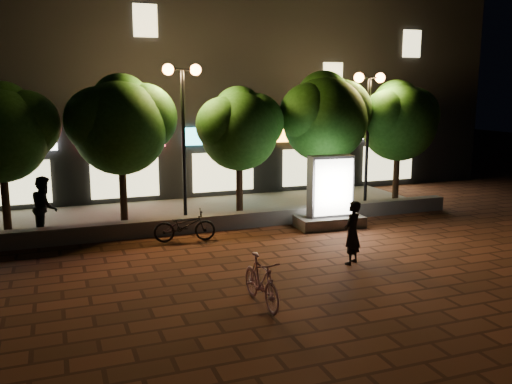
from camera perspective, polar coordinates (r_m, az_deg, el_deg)
name	(u,v)px	position (r m, az deg, el deg)	size (l,w,h in m)	color
ground	(288,263)	(14.21, 3.43, -7.51)	(80.00, 80.00, 0.00)	#5C2E1D
retaining_wall	(239,220)	(17.73, -1.81, -2.97)	(16.00, 0.45, 0.50)	#5E5C57
sidewalk	(217,211)	(20.10, -4.10, -1.97)	(16.00, 5.00, 0.08)	#5E5C57
building_block	(176,78)	(25.92, -8.42, 11.82)	(28.00, 8.12, 11.30)	black
tree_far_left	(1,129)	(17.88, -25.22, 6.02)	(3.36, 2.80, 4.63)	black
tree_left	(121,122)	(17.94, -13.98, 7.21)	(3.60, 3.00, 4.89)	black
tree_mid	(240,126)	(18.83, -1.70, 6.97)	(3.24, 2.70, 4.50)	black
tree_right	(325,114)	(20.12, 7.33, 8.13)	(3.72, 3.10, 5.07)	black
tree_far_right	(399,118)	(21.81, 14.83, 7.54)	(3.48, 2.90, 4.76)	black
street_lamp_left	(183,103)	(17.98, -7.72, 9.30)	(1.26, 0.36, 5.18)	black
street_lamp_right	(369,105)	(20.71, 11.77, 8.97)	(1.26, 0.36, 4.98)	black
ad_kiosk	(330,198)	(17.81, 7.80, -0.68)	(2.24, 1.20, 2.37)	#5E5C57
scooter_pink	(261,281)	(11.40, 0.55, -9.35)	(0.50, 1.76, 1.06)	#BD7B93
rider	(352,233)	(14.16, 10.09, -4.23)	(0.61, 0.40, 1.66)	black
scooter_parked	(185,226)	(16.20, -7.53, -3.54)	(0.64, 1.82, 0.96)	black
pedestrian	(45,207)	(17.29, -21.36, -1.48)	(0.90, 0.70, 1.86)	black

